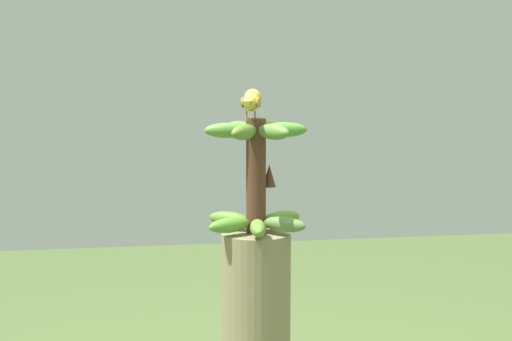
{
  "coord_description": "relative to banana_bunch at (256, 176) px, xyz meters",
  "views": [
    {
      "loc": [
        1.84,
        -0.28,
        1.4
      ],
      "look_at": [
        0.0,
        0.0,
        1.15
      ],
      "focal_mm": 50.25,
      "sensor_mm": 36.0,
      "label": 1
    }
  ],
  "objects": [
    {
      "name": "perched_bird",
      "position": [
        -0.03,
        -0.01,
        0.2
      ],
      "size": [
        0.18,
        0.08,
        0.08
      ],
      "color": "#C68933",
      "rests_on": "banana_bunch"
    },
    {
      "name": "banana_bunch",
      "position": [
        0.0,
        0.0,
        0.0
      ],
      "size": [
        0.29,
        0.28,
        0.3
      ],
      "color": "#4C2D1E",
      "rests_on": "banana_tree"
    }
  ]
}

